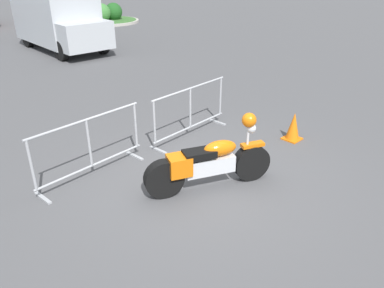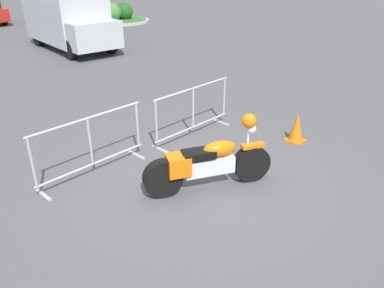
# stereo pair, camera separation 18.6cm
# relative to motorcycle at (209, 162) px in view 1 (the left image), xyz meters

# --- Properties ---
(ground_plane) EXTENTS (120.00, 120.00, 0.00)m
(ground_plane) POSITION_rel_motorcycle_xyz_m (0.05, 0.25, -0.46)
(ground_plane) COLOR #4C4C4F
(motorcycle) EXTENTS (2.03, 1.05, 1.22)m
(motorcycle) POSITION_rel_motorcycle_xyz_m (0.00, 0.00, 0.00)
(motorcycle) COLOR black
(motorcycle) RESTS_ON ground
(crowd_barrier_near) EXTENTS (2.12, 0.56, 1.07)m
(crowd_barrier_near) POSITION_rel_motorcycle_xyz_m (-1.18, 1.65, 0.09)
(crowd_barrier_near) COLOR #9EA0A5
(crowd_barrier_near) RESTS_ON ground
(crowd_barrier_far) EXTENTS (2.12, 0.56, 1.07)m
(crowd_barrier_far) POSITION_rel_motorcycle_xyz_m (1.18, 1.65, 0.09)
(crowd_barrier_far) COLOR #9EA0A5
(crowd_barrier_far) RESTS_ON ground
(delivery_van) EXTENTS (2.16, 5.07, 2.31)m
(delivery_van) POSITION_rel_motorcycle_xyz_m (3.31, 11.52, 0.78)
(delivery_van) COLOR #B2B7BC
(delivery_van) RESTS_ON ground
(pedestrian) EXTENTS (0.48, 0.48, 1.69)m
(pedestrian) POSITION_rel_motorcycle_xyz_m (5.21, 15.99, 0.46)
(pedestrian) COLOR #262838
(pedestrian) RESTS_ON ground
(planter_island) EXTENTS (3.54, 3.54, 1.12)m
(planter_island) POSITION_rel_motorcycle_xyz_m (8.82, 16.53, -0.11)
(planter_island) COLOR #ADA89E
(planter_island) RESTS_ON ground
(traffic_cone) EXTENTS (0.34, 0.34, 0.59)m
(traffic_cone) POSITION_rel_motorcycle_xyz_m (2.57, 0.04, -0.18)
(traffic_cone) COLOR orange
(traffic_cone) RESTS_ON ground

